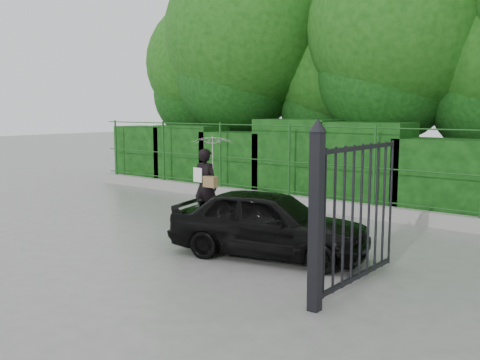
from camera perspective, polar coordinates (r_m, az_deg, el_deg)
The scene contains 8 objects.
ground at distance 10.61m, azimuth -10.40°, elevation -5.99°, with size 80.00×80.00×0.00m, color gray.
kerb at distance 13.87m, azimuth 3.83°, elevation -2.06°, with size 14.00×0.25×0.30m, color #9E9E99.
fence at distance 13.61m, azimuth 4.63°, elevation 2.21°, with size 14.13×0.06×1.80m.
hedge at distance 14.60m, azimuth 6.02°, elevation 1.67°, with size 14.20×1.20×2.19m.
trees at distance 16.06m, azimuth 14.36°, elevation 15.05°, with size 17.10×6.15×8.08m.
gate at distance 6.92m, azimuth 10.14°, elevation -3.20°, with size 0.22×2.33×2.36m.
woman at distance 11.75m, azimuth -3.26°, elevation 1.62°, with size 0.92×0.92×1.90m.
car at distance 8.99m, azimuth 3.08°, elevation -4.59°, with size 1.36×3.37×1.15m, color black.
Camera 1 is at (7.86, -6.69, 2.47)m, focal length 40.00 mm.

